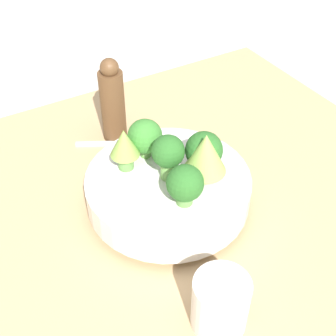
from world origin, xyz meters
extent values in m
plane|color=beige|center=(0.00, 0.00, 0.00)|extent=(6.00, 6.00, 0.00)
cube|color=tan|center=(0.00, 0.00, 0.02)|extent=(0.95, 0.82, 0.03)
cylinder|color=silver|center=(0.01, 0.01, 0.04)|extent=(0.13, 0.13, 0.01)
cylinder|color=silver|center=(0.01, 0.01, 0.07)|extent=(0.28, 0.28, 0.05)
cylinder|color=#6BA34C|center=(0.01, 0.01, 0.12)|extent=(0.02, 0.02, 0.04)
sphere|color=#286023|center=(0.01, 0.01, 0.15)|extent=(0.05, 0.05, 0.05)
cylinder|color=#7AB256|center=(-0.03, 0.04, 0.11)|extent=(0.02, 0.02, 0.02)
cone|color=#93B751|center=(-0.03, 0.04, 0.16)|extent=(0.07, 0.07, 0.07)
cylinder|color=#609347|center=(0.02, -0.06, 0.11)|extent=(0.02, 0.02, 0.02)
sphere|color=#387A2D|center=(0.02, -0.06, 0.14)|extent=(0.06, 0.06, 0.06)
cylinder|color=#609347|center=(0.02, 0.07, 0.11)|extent=(0.03, 0.03, 0.02)
sphere|color=#286023|center=(0.02, 0.07, 0.14)|extent=(0.06, 0.06, 0.06)
cylinder|color=#7AB256|center=(-0.05, 0.02, 0.11)|extent=(0.02, 0.02, 0.02)
sphere|color=#286023|center=(-0.05, 0.02, 0.14)|extent=(0.06, 0.06, 0.06)
cylinder|color=#609347|center=(0.06, -0.05, 0.11)|extent=(0.03, 0.03, 0.03)
cone|color=#84AD47|center=(0.06, -0.05, 0.15)|extent=(0.05, 0.05, 0.05)
cylinder|color=silver|center=(0.07, 0.24, 0.08)|extent=(0.08, 0.08, 0.09)
cylinder|color=brown|center=(0.01, -0.22, 0.11)|extent=(0.05, 0.05, 0.15)
sphere|color=brown|center=(0.01, -0.22, 0.19)|extent=(0.04, 0.04, 0.04)
cube|color=#B2B2B7|center=(0.02, -0.20, 0.03)|extent=(0.15, 0.09, 0.01)
camera|label=1|loc=(0.30, 0.51, 0.62)|focal=50.00mm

